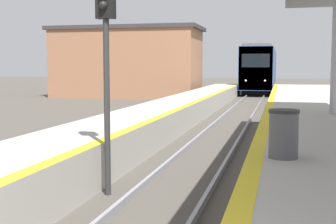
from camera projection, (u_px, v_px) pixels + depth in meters
train at (261, 69)px, 49.44m from camera, size 2.84×22.58×4.49m
signal_near at (106, 40)px, 9.10m from camera, size 0.36×0.31×4.39m
trash_bin at (284, 134)px, 8.10m from camera, size 0.53×0.53×0.85m
station_building at (127, 62)px, 39.03m from camera, size 12.42×5.71×5.81m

